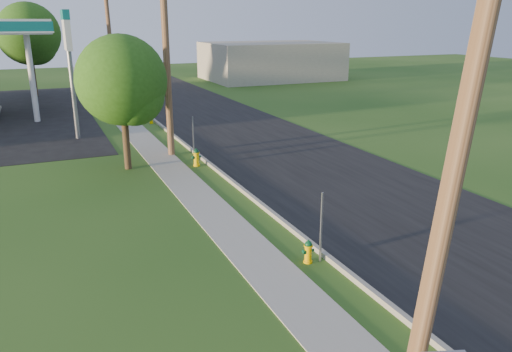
{
  "coord_description": "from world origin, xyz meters",
  "views": [
    {
      "loc": [
        -6.31,
        -6.41,
        6.32
      ],
      "look_at": [
        0.0,
        8.0,
        1.4
      ],
      "focal_mm": 35.0,
      "sensor_mm": 36.0,
      "label": 1
    }
  ],
  "objects_px": {
    "tree_verge": "(124,84)",
    "hydrant_near": "(308,251)",
    "price_pylon": "(67,38)",
    "utility_pole_near": "(463,128)",
    "tree_lot": "(30,36)",
    "utility_pole_mid": "(166,51)",
    "utility_pole_far": "(110,41)",
    "hydrant_far": "(151,118)",
    "hydrant_mid": "(196,157)"
  },
  "relations": [
    {
      "from": "tree_verge",
      "to": "hydrant_far",
      "type": "bearing_deg",
      "value": 72.71
    },
    {
      "from": "utility_pole_mid",
      "to": "hydrant_near",
      "type": "bearing_deg",
      "value": -87.65
    },
    {
      "from": "hydrant_near",
      "to": "hydrant_mid",
      "type": "height_order",
      "value": "hydrant_mid"
    },
    {
      "from": "utility_pole_near",
      "to": "tree_verge",
      "type": "relative_size",
      "value": 1.63
    },
    {
      "from": "utility_pole_near",
      "to": "hydrant_mid",
      "type": "height_order",
      "value": "utility_pole_near"
    },
    {
      "from": "utility_pole_mid",
      "to": "price_pylon",
      "type": "distance_m",
      "value": 6.76
    },
    {
      "from": "utility_pole_mid",
      "to": "utility_pole_far",
      "type": "height_order",
      "value": "utility_pole_mid"
    },
    {
      "from": "utility_pole_far",
      "to": "price_pylon",
      "type": "relative_size",
      "value": 1.39
    },
    {
      "from": "tree_verge",
      "to": "price_pylon",
      "type": "bearing_deg",
      "value": 102.76
    },
    {
      "from": "utility_pole_far",
      "to": "hydrant_near",
      "type": "relative_size",
      "value": 14.2
    },
    {
      "from": "tree_verge",
      "to": "hydrant_mid",
      "type": "xyz_separation_m",
      "value": [
        2.82,
        -0.75,
        -3.34
      ]
    },
    {
      "from": "hydrant_near",
      "to": "tree_verge",
      "type": "bearing_deg",
      "value": 104.2
    },
    {
      "from": "utility_pole_near",
      "to": "tree_lot",
      "type": "bearing_deg",
      "value": 97.7
    },
    {
      "from": "utility_pole_far",
      "to": "utility_pole_near",
      "type": "bearing_deg",
      "value": -90.0
    },
    {
      "from": "hydrant_near",
      "to": "hydrant_far",
      "type": "bearing_deg",
      "value": 89.29
    },
    {
      "from": "utility_pole_near",
      "to": "utility_pole_far",
      "type": "relative_size",
      "value": 1.0
    },
    {
      "from": "utility_pole_mid",
      "to": "hydrant_mid",
      "type": "bearing_deg",
      "value": -77.27
    },
    {
      "from": "hydrant_far",
      "to": "utility_pole_near",
      "type": "bearing_deg",
      "value": -91.71
    },
    {
      "from": "hydrant_far",
      "to": "utility_pole_mid",
      "type": "bearing_deg",
      "value": -95.46
    },
    {
      "from": "utility_pole_far",
      "to": "tree_verge",
      "type": "height_order",
      "value": "utility_pole_far"
    },
    {
      "from": "utility_pole_near",
      "to": "utility_pole_far",
      "type": "bearing_deg",
      "value": 90.0
    },
    {
      "from": "utility_pole_near",
      "to": "hydrant_far",
      "type": "xyz_separation_m",
      "value": [
        0.78,
        26.16,
        -4.46
      ]
    },
    {
      "from": "utility_pole_near",
      "to": "tree_lot",
      "type": "xyz_separation_m",
      "value": [
        -5.68,
        41.97,
        0.24
      ]
    },
    {
      "from": "hydrant_mid",
      "to": "price_pylon",
      "type": "bearing_deg",
      "value": 119.33
    },
    {
      "from": "tree_verge",
      "to": "hydrant_near",
      "type": "distance_m",
      "value": 11.91
    },
    {
      "from": "utility_pole_far",
      "to": "hydrant_far",
      "type": "xyz_separation_m",
      "value": [
        0.78,
        -9.84,
        -4.46
      ]
    },
    {
      "from": "price_pylon",
      "to": "tree_lot",
      "type": "relative_size",
      "value": 0.87
    },
    {
      "from": "utility_pole_near",
      "to": "hydrant_near",
      "type": "height_order",
      "value": "utility_pole_near"
    },
    {
      "from": "hydrant_far",
      "to": "hydrant_near",
      "type": "bearing_deg",
      "value": -90.71
    },
    {
      "from": "price_pylon",
      "to": "tree_verge",
      "type": "distance_m",
      "value": 7.54
    },
    {
      "from": "utility_pole_far",
      "to": "hydrant_far",
      "type": "relative_size",
      "value": 13.6
    },
    {
      "from": "hydrant_near",
      "to": "tree_lot",
      "type": "bearing_deg",
      "value": 99.59
    },
    {
      "from": "tree_verge",
      "to": "hydrant_far",
      "type": "xyz_separation_m",
      "value": [
        3.06,
        9.82,
        -3.4
      ]
    },
    {
      "from": "utility_pole_mid",
      "to": "utility_pole_far",
      "type": "distance_m",
      "value": 18.0
    },
    {
      "from": "utility_pole_near",
      "to": "hydrant_mid",
      "type": "xyz_separation_m",
      "value": [
        0.54,
        15.59,
        -4.4
      ]
    },
    {
      "from": "price_pylon",
      "to": "hydrant_near",
      "type": "relative_size",
      "value": 10.24
    },
    {
      "from": "utility_pole_far",
      "to": "hydrant_near",
      "type": "distance_m",
      "value": 31.05
    },
    {
      "from": "hydrant_mid",
      "to": "hydrant_far",
      "type": "relative_size",
      "value": 1.18
    },
    {
      "from": "hydrant_mid",
      "to": "hydrant_far",
      "type": "xyz_separation_m",
      "value": [
        0.23,
        10.57,
        -0.06
      ]
    },
    {
      "from": "utility_pole_far",
      "to": "hydrant_far",
      "type": "distance_m",
      "value": 10.84
    },
    {
      "from": "utility_pole_mid",
      "to": "utility_pole_far",
      "type": "xyz_separation_m",
      "value": [
        0.0,
        18.0,
        -0.15
      ]
    },
    {
      "from": "utility_pole_mid",
      "to": "hydrant_far",
      "type": "bearing_deg",
      "value": 84.54
    },
    {
      "from": "utility_pole_far",
      "to": "tree_lot",
      "type": "height_order",
      "value": "utility_pole_far"
    },
    {
      "from": "price_pylon",
      "to": "hydrant_near",
      "type": "bearing_deg",
      "value": -76.36
    },
    {
      "from": "hydrant_near",
      "to": "utility_pole_mid",
      "type": "bearing_deg",
      "value": 92.35
    },
    {
      "from": "utility_pole_mid",
      "to": "hydrant_mid",
      "type": "height_order",
      "value": "utility_pole_mid"
    },
    {
      "from": "tree_verge",
      "to": "hydrant_near",
      "type": "height_order",
      "value": "tree_verge"
    },
    {
      "from": "utility_pole_near",
      "to": "utility_pole_mid",
      "type": "bearing_deg",
      "value": 90.0
    },
    {
      "from": "utility_pole_far",
      "to": "price_pylon",
      "type": "height_order",
      "value": "utility_pole_far"
    },
    {
      "from": "utility_pole_mid",
      "to": "tree_lot",
      "type": "distance_m",
      "value": 24.64
    }
  ]
}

